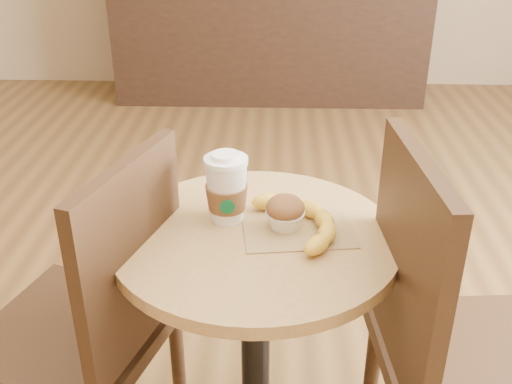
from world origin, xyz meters
TOP-DOWN VIEW (x-y plane):
  - cafe_table at (0.01, -0.09)m, footprint 0.63×0.63m
  - chair_left at (-0.37, -0.13)m, footprint 0.52×0.52m
  - chair_right at (0.44, -0.21)m, footprint 0.47×0.47m
  - service_counter at (0.00, 3.18)m, footprint 2.30×0.65m
  - kraft_bag at (0.10, -0.07)m, footprint 0.26×0.21m
  - coffee_cup at (-0.06, -0.03)m, footprint 0.10×0.10m
  - muffin at (0.07, -0.07)m, footprint 0.09×0.09m
  - banana at (0.09, -0.08)m, footprint 0.29×0.32m

SIDE VIEW (x-z plane):
  - cafe_table at x=0.01m, z-range 0.13..0.88m
  - chair_left at x=-0.37m, z-range 0.05..0.99m
  - service_counter at x=0.00m, z-range 0.00..1.04m
  - chair_right at x=0.44m, z-range 0.05..1.04m
  - kraft_bag at x=0.10m, z-range 0.75..0.75m
  - banana at x=0.09m, z-range 0.75..0.79m
  - muffin at x=0.07m, z-range 0.75..0.83m
  - coffee_cup at x=-0.06m, z-range 0.74..0.90m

